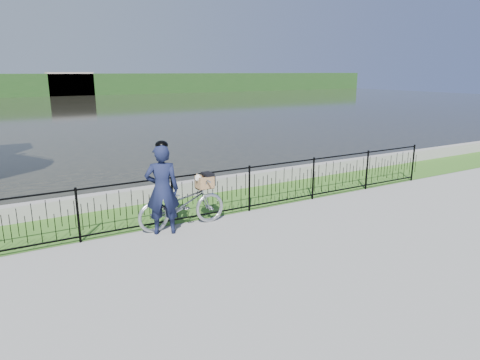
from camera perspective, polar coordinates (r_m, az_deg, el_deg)
ground at (r=8.85m, az=1.10°, el=-7.99°), size 120.00×120.00×0.00m
grass_strip at (r=11.02m, az=-5.93°, el=-3.49°), size 60.00×2.00×0.01m
water at (r=40.36m, az=-24.24°, el=8.31°), size 120.00×120.00×0.00m
quay_wall at (r=11.85m, az=-7.95°, el=-1.29°), size 60.00×0.30×0.40m
fence at (r=9.99m, az=-3.65°, el=-1.90°), size 14.00×0.06×1.15m
far_treeline at (r=67.16m, az=-27.05°, el=11.22°), size 120.00×6.00×3.00m
far_building_right at (r=66.32m, az=-21.71°, el=11.82°), size 6.00×3.00×3.20m
bicycle_rig at (r=9.49m, az=-7.69°, el=-3.12°), size 2.01×0.70×1.17m
cyclist at (r=9.06m, az=-10.34°, el=-1.16°), size 0.81×0.66×1.99m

